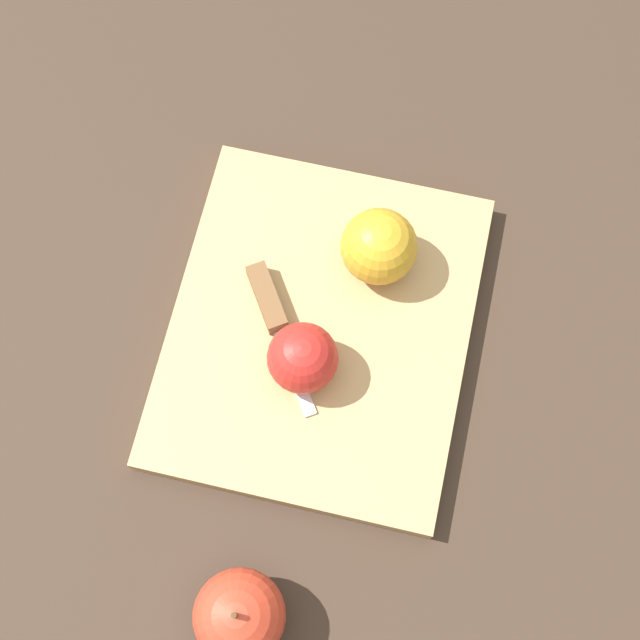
{
  "coord_description": "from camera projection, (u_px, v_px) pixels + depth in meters",
  "views": [
    {
      "loc": [
        0.27,
        0.02,
        0.86
      ],
      "look_at": [
        0.0,
        0.0,
        0.04
      ],
      "focal_mm": 50.0,
      "sensor_mm": 36.0,
      "label": 1
    }
  ],
  "objects": [
    {
      "name": "ground_plane",
      "position": [
        320.0,
        334.0,
        0.9
      ],
      "size": [
        4.0,
        4.0,
        0.0
      ],
      "primitive_type": "plane",
      "color": "#38281E"
    },
    {
      "name": "cutting_board",
      "position": [
        320.0,
        330.0,
        0.89
      ],
      "size": [
        0.39,
        0.34,
        0.02
      ],
      "color": "tan",
      "rests_on": "ground_plane"
    },
    {
      "name": "apple_half_left",
      "position": [
        379.0,
        246.0,
        0.86
      ],
      "size": [
        0.08,
        0.08,
        0.08
      ],
      "rotation": [
        0.0,
        0.0,
        2.7
      ],
      "color": "gold",
      "rests_on": "cutting_board"
    },
    {
      "name": "apple_half_right",
      "position": [
        303.0,
        358.0,
        0.83
      ],
      "size": [
        0.07,
        0.07,
        0.07
      ],
      "rotation": [
        0.0,
        0.0,
        2.69
      ],
      "color": "red",
      "rests_on": "cutting_board"
    },
    {
      "name": "knife",
      "position": [
        270.0,
        305.0,
        0.87
      ],
      "size": [
        0.15,
        0.08,
        0.02
      ],
      "rotation": [
        0.0,
        0.0,
        0.43
      ],
      "color": "silver",
      "rests_on": "cutting_board"
    },
    {
      "name": "apple_whole",
      "position": [
        239.0,
        616.0,
        0.77
      ],
      "size": [
        0.08,
        0.08,
        0.09
      ],
      "color": "red",
      "rests_on": "ground_plane"
    }
  ]
}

